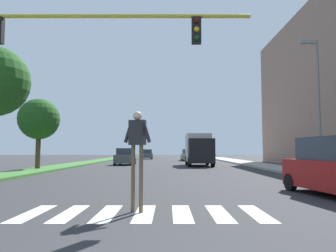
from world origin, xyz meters
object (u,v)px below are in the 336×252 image
Objects in this scene: tree_far at (39,119)px; traffic_light_gantry at (1,52)px; pedestrian_performer at (137,144)px; sedan_midblock at (125,157)px; sedan_far_horizon at (147,154)px; sedan_distant at (188,155)px; truck_box_delivery at (199,149)px; street_lamp_right at (317,94)px.

traffic_light_gantry reaches higher than tree_far.
sedan_midblock is at bearing 98.15° from pedestrian_performer.
sedan_far_horizon is (6.21, 30.47, -3.07)m from tree_far.
truck_box_delivery is (0.16, -14.65, 0.87)m from sedan_distant.
tree_far is at bearing -119.94° from sedan_distant.
sedan_distant reaches higher than sedan_far_horizon.
pedestrian_performer is 0.56× the size of sedan_midblock.
truck_box_delivery is (12.74, 7.19, -2.19)m from tree_far.
traffic_light_gantry is at bearing -102.04° from sedan_distant.
traffic_light_gantry is 4.38× the size of pedestrian_performer.
pedestrian_performer is 0.40× the size of truck_box_delivery.
tree_far is at bearing 159.86° from street_lamp_right.
pedestrian_performer is at bearing -18.44° from traffic_light_gantry.
traffic_light_gantry is 23.59m from truck_box_delivery.
sedan_distant is at bearing 84.61° from pedestrian_performer.
sedan_distant is 1.03× the size of sedan_far_horizon.
sedan_midblock is 14.57m from sedan_distant.
pedestrian_performer is at bearing -81.85° from sedan_midblock.
pedestrian_performer is 25.71m from sedan_midblock.
pedestrian_performer reaches higher than sedan_distant.
tree_far is 18.69m from pedestrian_performer.
traffic_light_gantry is 5.25m from pedestrian_performer.
traffic_light_gantry reaches higher than sedan_distant.
sedan_distant is (7.24, 12.65, -0.03)m from sedan_midblock.
street_lamp_right is 1.71× the size of sedan_far_horizon.
tree_far is at bearing -120.16° from sedan_midblock.
street_lamp_right is 1.21× the size of truck_box_delivery.
tree_far is 2.11× the size of pedestrian_performer.
sedan_far_horizon is at bearing 88.16° from traffic_light_gantry.
pedestrian_performer is (-9.01, -9.64, -2.93)m from street_lamp_right.
truck_box_delivery is (3.76, 23.43, -0.03)m from pedestrian_performer.
tree_far is 15.59m from traffic_light_gantry.
pedestrian_performer is (8.99, -16.24, -2.17)m from tree_far.
street_lamp_right reaches higher than pedestrian_performer.
tree_far reaches higher than sedan_far_horizon.
tree_far is 25.39m from sedan_distant.
tree_far reaches higher than pedestrian_performer.
street_lamp_right reaches higher than tree_far.
pedestrian_performer is at bearing -61.05° from tree_far.
sedan_far_horizon is at bearing 105.66° from truck_box_delivery.
sedan_midblock reaches higher than sedan_far_horizon.
traffic_light_gantry reaches higher than truck_box_delivery.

